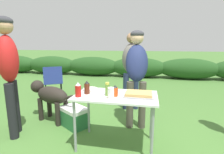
% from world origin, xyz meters
% --- Properties ---
extents(ground_plane, '(60.00, 60.00, 0.00)m').
position_xyz_m(ground_plane, '(0.00, 0.00, 0.00)').
color(ground_plane, '#477533').
extents(shrub_hedge, '(14.40, 0.90, 0.82)m').
position_xyz_m(shrub_hedge, '(0.00, 5.17, 0.41)').
color(shrub_hedge, '#234C1E').
rests_on(shrub_hedge, ground).
extents(folding_table, '(1.10, 0.64, 0.74)m').
position_xyz_m(folding_table, '(0.00, 0.00, 0.66)').
color(folding_table, white).
rests_on(folding_table, ground).
extents(food_tray, '(0.38, 0.29, 0.06)m').
position_xyz_m(food_tray, '(0.30, -0.00, 0.77)').
color(food_tray, '#9E9EA3').
rests_on(food_tray, folding_table).
extents(plate_stack, '(0.21, 0.21, 0.04)m').
position_xyz_m(plate_stack, '(-0.40, 0.12, 0.76)').
color(plate_stack, white).
rests_on(plate_stack, folding_table).
extents(mixing_bowl, '(0.19, 0.19, 0.08)m').
position_xyz_m(mixing_bowl, '(-0.07, 0.09, 0.78)').
color(mixing_bowl, '#99B2CC').
rests_on(mixing_bowl, folding_table).
extents(paper_cup_stack, '(0.08, 0.08, 0.15)m').
position_xyz_m(paper_cup_stack, '(-0.03, -0.18, 0.81)').
color(paper_cup_stack, white).
rests_on(paper_cup_stack, folding_table).
extents(ketchup_bottle, '(0.08, 0.08, 0.19)m').
position_xyz_m(ketchup_bottle, '(-0.46, -0.18, 0.83)').
color(ketchup_bottle, red).
rests_on(ketchup_bottle, folding_table).
extents(hot_sauce_bottle, '(0.08, 0.08, 0.15)m').
position_xyz_m(hot_sauce_bottle, '(-0.00, -0.06, 0.81)').
color(hot_sauce_bottle, '#CC4214').
rests_on(hot_sauce_bottle, folding_table).
extents(bbq_sauce_bottle, '(0.07, 0.07, 0.18)m').
position_xyz_m(bbq_sauce_bottle, '(-0.40, -0.03, 0.83)').
color(bbq_sauce_bottle, '#562314').
rests_on(bbq_sauce_bottle, folding_table).
extents(relish_jar, '(0.06, 0.06, 0.18)m').
position_xyz_m(relish_jar, '(-0.10, -0.06, 0.83)').
color(relish_jar, olive).
rests_on(relish_jar, folding_table).
extents(standing_person_in_olive_jacket, '(0.43, 0.53, 1.64)m').
position_xyz_m(standing_person_in_olive_jacket, '(0.22, 0.71, 1.02)').
color(standing_person_in_olive_jacket, '#4C473D').
rests_on(standing_person_in_olive_jacket, ground).
extents(standing_person_in_navy_coat, '(0.44, 0.49, 1.80)m').
position_xyz_m(standing_person_in_navy_coat, '(-1.60, -0.04, 1.12)').
color(standing_person_in_navy_coat, black).
rests_on(standing_person_in_navy_coat, ground).
extents(standing_person_in_dark_puffer, '(0.44, 0.36, 1.64)m').
position_xyz_m(standing_person_in_dark_puffer, '(0.06, 1.45, 0.98)').
color(standing_person_in_dark_puffer, '#232D4C').
rests_on(standing_person_in_dark_puffer, ground).
extents(dog, '(1.07, 0.52, 0.72)m').
position_xyz_m(dog, '(-1.34, 0.57, 0.48)').
color(dog, '#28231E').
rests_on(dog, ground).
extents(camp_chair_green_behind_table, '(0.70, 0.74, 0.83)m').
position_xyz_m(camp_chair_green_behind_table, '(-2.04, 1.88, 0.47)').
color(camp_chair_green_behind_table, navy).
rests_on(camp_chair_green_behind_table, ground).
extents(cooler_box, '(0.58, 0.53, 0.34)m').
position_xyz_m(cooler_box, '(-0.81, 0.42, 0.17)').
color(cooler_box, '#286B3D').
rests_on(cooler_box, ground).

